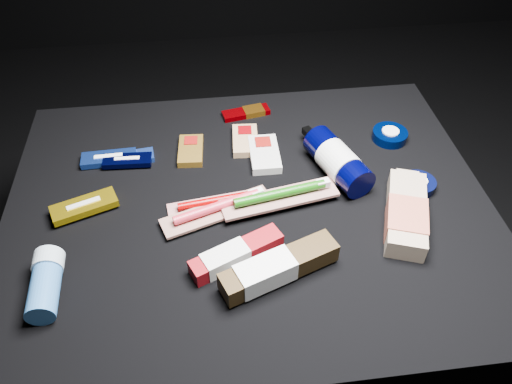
{
  "coord_description": "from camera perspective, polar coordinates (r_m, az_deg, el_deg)",
  "views": [
    {
      "loc": [
        -0.07,
        -0.7,
        1.12
      ],
      "look_at": [
        0.01,
        0.01,
        0.42
      ],
      "focal_mm": 35.0,
      "sensor_mm": 36.0,
      "label": 1
    }
  ],
  "objects": [
    {
      "name": "ground",
      "position": [
        1.33,
        -0.61,
        -13.45
      ],
      "size": [
        3.0,
        3.0,
        0.0
      ],
      "primitive_type": "plane",
      "color": "black",
      "rests_on": "ground"
    },
    {
      "name": "power_bar",
      "position": [
        1.24,
        -0.86,
        9.11
      ],
      "size": [
        0.12,
        0.06,
        0.01
      ],
      "rotation": [
        0.0,
        0.0,
        0.19
      ],
      "color": "#7B0004",
      "rests_on": "cloth_table"
    },
    {
      "name": "cloth_table",
      "position": [
        1.16,
        -0.68,
        -8.19
      ],
      "size": [
        0.98,
        0.78,
        0.4
      ],
      "primitive_type": "cube",
      "color": "black",
      "rests_on": "ground"
    },
    {
      "name": "cream_tin_lower",
      "position": [
        1.09,
        18.06,
        0.87
      ],
      "size": [
        0.07,
        0.07,
        0.02
      ],
      "rotation": [
        0.0,
        0.0,
        -0.23
      ],
      "color": "black",
      "rests_on": "cloth_table"
    },
    {
      "name": "cream_tin_upper",
      "position": [
        1.2,
        15.03,
        6.29
      ],
      "size": [
        0.08,
        0.08,
        0.02
      ],
      "rotation": [
        0.0,
        0.0,
        0.17
      ],
      "color": "black",
      "rests_on": "cloth_table"
    },
    {
      "name": "toothpaste_carton_green",
      "position": [
        0.87,
        2.13,
        -8.78
      ],
      "size": [
        0.22,
        0.12,
        0.04
      ],
      "rotation": [
        0.0,
        0.0,
        0.36
      ],
      "color": "#33230E",
      "rests_on": "cloth_table"
    },
    {
      "name": "luna_bar_1",
      "position": [
        1.15,
        -16.46,
        3.7
      ],
      "size": [
        0.12,
        0.05,
        0.02
      ],
      "rotation": [
        0.0,
        0.0,
        0.03
      ],
      "color": "navy",
      "rests_on": "cloth_table"
    },
    {
      "name": "toothpaste_carton_red",
      "position": [
        0.9,
        -2.66,
        -7.3
      ],
      "size": [
        0.18,
        0.11,
        0.03
      ],
      "rotation": [
        0.0,
        0.0,
        0.42
      ],
      "color": "maroon",
      "rests_on": "cloth_table"
    },
    {
      "name": "toothbrush_pack_1",
      "position": [
        0.98,
        -4.3,
        -1.9
      ],
      "size": [
        0.23,
        0.12,
        0.03
      ],
      "rotation": [
        0.0,
        0.0,
        0.33
      ],
      "color": "#A9A29D",
      "rests_on": "cloth_table"
    },
    {
      "name": "bodywash_bottle",
      "position": [
        1.0,
        16.78,
        -2.49
      ],
      "size": [
        0.13,
        0.22,
        0.04
      ],
      "rotation": [
        0.0,
        0.0,
        -0.34
      ],
      "color": "tan",
      "rests_on": "cloth_table"
    },
    {
      "name": "luna_bar_0",
      "position": [
        1.14,
        -14.26,
        3.79
      ],
      "size": [
        0.11,
        0.05,
        0.01
      ],
      "rotation": [
        0.0,
        0.0,
        0.11
      ],
      "color": "blue",
      "rests_on": "cloth_table"
    },
    {
      "name": "luna_bar_3",
      "position": [
        1.04,
        -19.03,
        -1.53
      ],
      "size": [
        0.14,
        0.09,
        0.02
      ],
      "rotation": [
        0.0,
        0.0,
        0.35
      ],
      "color": "#B08F0D",
      "rests_on": "cloth_table"
    },
    {
      "name": "toothbrush_pack_2",
      "position": [
        0.99,
        2.91,
        -0.42
      ],
      "size": [
        0.24,
        0.1,
        0.03
      ],
      "rotation": [
        0.0,
        0.0,
        0.18
      ],
      "color": "#AFA7A2",
      "rests_on": "cloth_table"
    },
    {
      "name": "clif_bar_2",
      "position": [
        1.15,
        -1.24,
        6.05
      ],
      "size": [
        0.06,
        0.11,
        0.02
      ],
      "rotation": [
        0.0,
        0.0,
        -0.07
      ],
      "color": "tan",
      "rests_on": "cloth_table"
    },
    {
      "name": "lotion_bottle",
      "position": [
        1.07,
        9.31,
        3.53
      ],
      "size": [
        0.12,
        0.22,
        0.07
      ],
      "rotation": [
        0.0,
        0.0,
        0.34
      ],
      "color": "black",
      "rests_on": "cloth_table"
    },
    {
      "name": "deodorant_stick",
      "position": [
        0.93,
        -22.93,
        -9.58
      ],
      "size": [
        0.06,
        0.13,
        0.05
      ],
      "rotation": [
        0.0,
        0.0,
        0.04
      ],
      "color": "#2F65A4",
      "rests_on": "cloth_table"
    },
    {
      "name": "clif_bar_1",
      "position": [
        1.11,
        0.95,
        4.51
      ],
      "size": [
        0.07,
        0.12,
        0.02
      ],
      "rotation": [
        0.0,
        0.0,
        -0.02
      ],
      "color": "silver",
      "rests_on": "cloth_table"
    },
    {
      "name": "luna_bar_2",
      "position": [
        1.13,
        -14.48,
        3.51
      ],
      "size": [
        0.11,
        0.04,
        0.01
      ],
      "rotation": [
        0.0,
        0.0,
        -0.05
      ],
      "color": "black",
      "rests_on": "cloth_table"
    },
    {
      "name": "clif_bar_0",
      "position": [
        1.14,
        -7.46,
        4.85
      ],
      "size": [
        0.06,
        0.1,
        0.02
      ],
      "rotation": [
        0.0,
        0.0,
        -0.07
      ],
      "color": "#563D11",
      "rests_on": "cloth_table"
    },
    {
      "name": "toothbrush_pack_0",
      "position": [
        1.01,
        -4.32,
        -1.18
      ],
      "size": [
        0.2,
        0.07,
        0.02
      ],
      "rotation": [
        0.0,
        0.0,
        0.12
      ],
      "color": "#BDB4B0",
      "rests_on": "cloth_table"
    }
  ]
}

